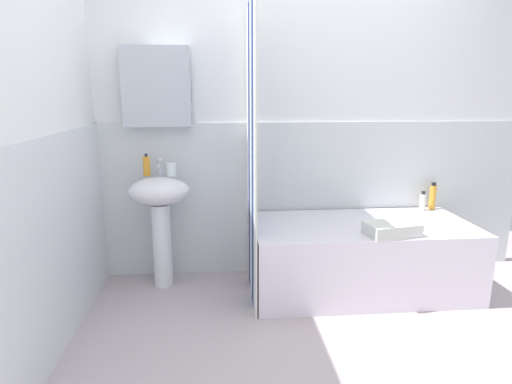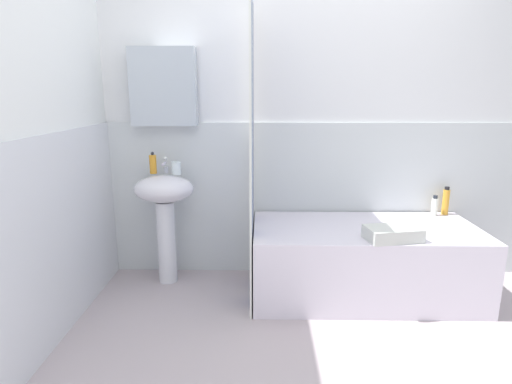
# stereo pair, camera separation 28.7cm
# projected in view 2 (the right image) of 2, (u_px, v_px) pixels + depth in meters

# --- Properties ---
(ground_plane) EXTENTS (4.80, 5.60, 0.04)m
(ground_plane) POSITION_uv_depth(u_px,v_px,m) (328.00, 369.00, 2.25)
(ground_plane) COLOR #B9AAAE
(wall_back_tiled) EXTENTS (3.60, 0.18, 2.40)m
(wall_back_tiled) POSITION_uv_depth(u_px,v_px,m) (300.00, 130.00, 3.22)
(wall_back_tiled) COLOR white
(wall_back_tiled) RESTS_ON ground_plane
(wall_left_tiled) EXTENTS (0.07, 1.81, 2.40)m
(wall_left_tiled) POSITION_uv_depth(u_px,v_px,m) (45.00, 148.00, 2.35)
(wall_left_tiled) COLOR white
(wall_left_tiled) RESTS_ON ground_plane
(sink) EXTENTS (0.44, 0.34, 0.83)m
(sink) POSITION_uv_depth(u_px,v_px,m) (165.00, 205.00, 3.13)
(sink) COLOR white
(sink) RESTS_ON ground_plane
(faucet) EXTENTS (0.03, 0.12, 0.12)m
(faucet) POSITION_uv_depth(u_px,v_px,m) (165.00, 165.00, 3.14)
(faucet) COLOR silver
(faucet) RESTS_ON sink
(soap_dispenser) EXTENTS (0.05, 0.05, 0.16)m
(soap_dispenser) POSITION_uv_depth(u_px,v_px,m) (153.00, 164.00, 3.14)
(soap_dispenser) COLOR orange
(soap_dispenser) RESTS_ON sink
(toothbrush_cup) EXTENTS (0.07, 0.07, 0.10)m
(toothbrush_cup) POSITION_uv_depth(u_px,v_px,m) (176.00, 168.00, 3.11)
(toothbrush_cup) COLOR white
(toothbrush_cup) RESTS_ON sink
(bathtub) EXTENTS (1.56, 0.75, 0.51)m
(bathtub) POSITION_uv_depth(u_px,v_px,m) (364.00, 261.00, 3.00)
(bathtub) COLOR white
(bathtub) RESTS_ON ground_plane
(shower_curtain) EXTENTS (0.01, 0.75, 2.00)m
(shower_curtain) POSITION_uv_depth(u_px,v_px,m) (252.00, 156.00, 2.85)
(shower_curtain) COLOR white
(shower_curtain) RESTS_ON ground_plane
(lotion_bottle) EXTENTS (0.05, 0.05, 0.22)m
(lotion_bottle) POSITION_uv_depth(u_px,v_px,m) (446.00, 201.00, 3.22)
(lotion_bottle) COLOR gold
(lotion_bottle) RESTS_ON bathtub
(body_wash_bottle) EXTENTS (0.05, 0.05, 0.16)m
(body_wash_bottle) POSITION_uv_depth(u_px,v_px,m) (434.00, 206.00, 3.20)
(body_wash_bottle) COLOR white
(body_wash_bottle) RESTS_ON bathtub
(towel_folded) EXTENTS (0.37, 0.26, 0.08)m
(towel_folded) POSITION_uv_depth(u_px,v_px,m) (393.00, 233.00, 2.67)
(towel_folded) COLOR silver
(towel_folded) RESTS_ON bathtub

